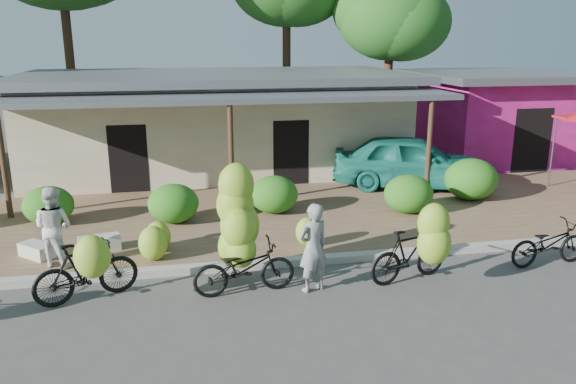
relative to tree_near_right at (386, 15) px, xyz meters
name	(u,v)px	position (x,y,z in m)	size (l,w,h in m)	color
ground	(268,314)	(-7.31, -14.61, -5.40)	(100.00, 100.00, 0.00)	#484643
sidewalk	(237,220)	(-7.31, -9.61, -5.34)	(60.00, 6.00, 0.12)	#936E4F
curb	(253,265)	(-7.31, -12.61, -5.32)	(60.00, 0.25, 0.15)	#A8A399
shop_main	(218,121)	(-7.31, -3.68, -3.67)	(13.00, 8.50, 3.35)	beige
shop_pink	(494,114)	(3.19, -3.62, -3.73)	(6.00, 6.00, 3.25)	#CE1F93
tree_near_right	(386,15)	(0.00, 0.00, 0.00)	(4.55, 4.38, 7.09)	#482A1C
hedge_1	(48,205)	(-11.83, -9.23, -4.81)	(1.20, 1.08, 0.93)	#236316
hedge_2	(173,203)	(-8.86, -9.70, -4.80)	(1.23, 1.11, 0.96)	#236316
hedge_3	(274,194)	(-6.32, -9.38, -4.79)	(1.25, 1.12, 0.97)	#236316
hedge_4	(409,194)	(-2.92, -10.05, -4.78)	(1.28, 1.15, 1.00)	#236316
hedge_5	(471,179)	(-0.72, -9.21, -4.70)	(1.48, 1.33, 1.15)	#236316
bike_left	(87,269)	(-10.32, -13.55, -4.76)	(1.88, 1.42, 1.41)	black
bike_center	(240,239)	(-7.63, -13.43, -4.46)	(1.92, 1.28, 2.31)	black
bike_right	(417,248)	(-4.40, -13.97, -4.67)	(1.81, 1.36, 1.70)	black
bike_far_right	(549,244)	(-1.36, -13.59, -4.94)	(1.80, 0.75, 0.92)	black
loose_banana_a	(153,243)	(-9.26, -12.09, -4.91)	(0.58, 0.49, 0.73)	#8BB92E
loose_banana_b	(158,237)	(-9.18, -11.64, -4.94)	(0.54, 0.46, 0.67)	#8BB92E
loose_banana_c	(307,232)	(-6.01, -11.88, -4.96)	(0.51, 0.43, 0.64)	#8BB92E
sack_near	(99,243)	(-10.42, -11.30, -5.13)	(0.85, 0.40, 0.30)	beige
sack_far	(37,250)	(-11.64, -11.44, -5.14)	(0.75, 0.38, 0.28)	beige
vendor	(313,248)	(-6.36, -13.84, -4.56)	(0.61, 0.40, 1.67)	gray
bystander	(53,226)	(-11.15, -11.97, -4.47)	(0.78, 0.61, 1.61)	silver
teal_van	(411,161)	(-1.82, -7.61, -4.48)	(1.87, 4.65, 1.58)	#1B7B6A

